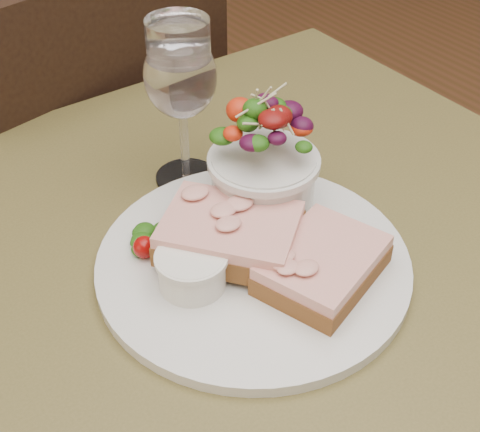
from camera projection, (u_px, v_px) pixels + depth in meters
cafe_table at (263, 337)px, 0.71m from camera, size 0.80×0.80×0.75m
chair_far at (89, 253)px, 1.34m from camera, size 0.49×0.49×0.90m
dinner_plate at (253, 262)px, 0.65m from camera, size 0.30×0.30×0.01m
sandwich_front at (323, 265)px, 0.61m from camera, size 0.14×0.12×0.03m
sandwich_back at (230, 233)px, 0.63m from camera, size 0.15×0.16×0.03m
ramekin at (192, 268)px, 0.60m from camera, size 0.06×0.06×0.04m
salad_bowl at (264, 159)px, 0.67m from camera, size 0.11×0.11×0.13m
garnish at (150, 242)px, 0.65m from camera, size 0.05×0.04×0.02m
wine_glass at (181, 81)px, 0.68m from camera, size 0.08×0.08×0.18m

